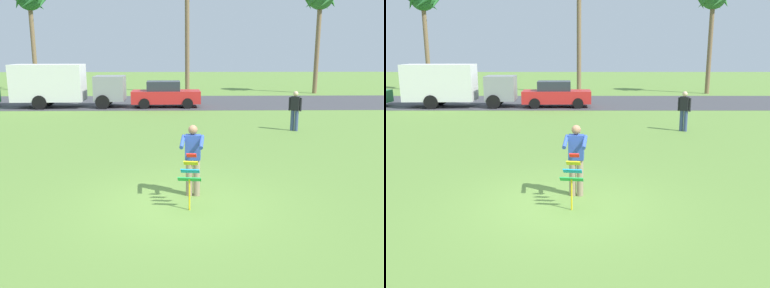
{
  "view_description": "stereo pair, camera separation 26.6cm",
  "coord_description": "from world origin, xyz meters",
  "views": [
    {
      "loc": [
        0.08,
        -8.95,
        3.43
      ],
      "look_at": [
        0.3,
        1.53,
        1.05
      ],
      "focal_mm": 38.58,
      "sensor_mm": 36.0,
      "label": 1
    },
    {
      "loc": [
        0.34,
        -8.95,
        3.43
      ],
      "look_at": [
        0.3,
        1.53,
        1.05
      ],
      "focal_mm": 38.58,
      "sensor_mm": 36.0,
      "label": 2
    }
  ],
  "objects": [
    {
      "name": "person_walker_near",
      "position": [
        4.93,
        8.71,
        0.93
      ],
      "size": [
        0.5,
        0.37,
        1.73
      ],
      "color": "#384772",
      "rests_on": "ground"
    },
    {
      "name": "road_strip",
      "position": [
        0.0,
        19.01,
        0.01
      ],
      "size": [
        120.0,
        8.0,
        0.01
      ],
      "primitive_type": "cube",
      "color": "#424247",
      "rests_on": "ground"
    },
    {
      "name": "ground_plane",
      "position": [
        0.0,
        0.0,
        0.0
      ],
      "size": [
        120.0,
        120.0,
        0.0
      ],
      "primitive_type": "plane",
      "color": "olive"
    },
    {
      "name": "person_kite_flyer",
      "position": [
        0.3,
        0.5,
        0.95
      ],
      "size": [
        0.59,
        0.69,
        1.73
      ],
      "color": "gray",
      "rests_on": "ground"
    },
    {
      "name": "parked_truck_grey_van",
      "position": [
        -7.3,
        16.61,
        1.41
      ],
      "size": [
        6.76,
        2.28,
        2.62
      ],
      "color": "gray",
      "rests_on": "ground"
    },
    {
      "name": "palm_tree_left_near",
      "position": [
        -12.43,
        26.73,
        7.3
      ],
      "size": [
        2.58,
        2.71,
        8.73
      ],
      "color": "brown",
      "rests_on": "ground"
    },
    {
      "name": "parked_car_red",
      "position": [
        -1.01,
        16.61,
        0.77
      ],
      "size": [
        4.24,
        1.92,
        1.6
      ],
      "color": "red",
      "rests_on": "ground"
    },
    {
      "name": "kite_held",
      "position": [
        0.22,
        -0.25,
        0.8
      ],
      "size": [
        0.52,
        0.67,
        1.18
      ],
      "color": "red",
      "rests_on": "ground"
    },
    {
      "name": "palm_tree_centre_far",
      "position": [
        10.89,
        24.88,
        7.24
      ],
      "size": [
        2.58,
        2.71,
        8.67
      ],
      "color": "brown",
      "rests_on": "ground"
    }
  ]
}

